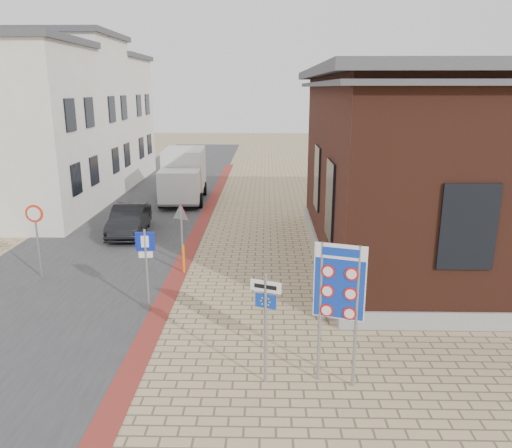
% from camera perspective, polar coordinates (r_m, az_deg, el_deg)
% --- Properties ---
extents(ground, '(120.00, 120.00, 0.00)m').
position_cam_1_polar(ground, '(12.62, -3.60, -13.78)').
color(ground, tan).
rests_on(ground, ground).
extents(road_strip, '(7.00, 60.00, 0.02)m').
position_cam_1_polar(road_strip, '(27.48, -12.54, 2.06)').
color(road_strip, '#38383A').
rests_on(road_strip, ground).
extents(curb_strip, '(0.60, 40.00, 0.02)m').
position_cam_1_polar(curb_strip, '(22.06, -6.68, -0.89)').
color(curb_strip, maroon).
rests_on(curb_strip, ground).
extents(brick_building, '(13.00, 13.00, 6.80)m').
position_cam_1_polar(brick_building, '(19.86, 25.06, 6.23)').
color(brick_building, gray).
rests_on(brick_building, ground).
extents(townhouse_near, '(7.40, 6.40, 8.30)m').
position_cam_1_polar(townhouse_near, '(26.00, -26.68, 9.38)').
color(townhouse_near, silver).
rests_on(townhouse_near, ground).
extents(townhouse_mid, '(7.40, 6.40, 9.10)m').
position_cam_1_polar(townhouse_mid, '(31.41, -21.72, 11.39)').
color(townhouse_mid, silver).
rests_on(townhouse_mid, ground).
extents(townhouse_far, '(7.40, 6.40, 8.30)m').
position_cam_1_polar(townhouse_far, '(37.04, -18.10, 11.53)').
color(townhouse_far, silver).
rests_on(townhouse_far, ground).
extents(bike_rack, '(0.08, 1.80, 0.60)m').
position_cam_1_polar(bike_rack, '(14.53, 7.70, -8.65)').
color(bike_rack, slate).
rests_on(bike_rack, ground).
extents(sedan, '(1.64, 3.95, 1.27)m').
position_cam_1_polar(sedan, '(22.14, -14.29, 0.45)').
color(sedan, black).
rests_on(sedan, ground).
extents(box_truck, '(2.54, 5.50, 2.82)m').
position_cam_1_polar(box_truck, '(28.10, -8.31, 5.56)').
color(box_truck, slate).
rests_on(box_truck, ground).
extents(border_sign, '(1.03, 0.37, 3.12)m').
position_cam_1_polar(border_sign, '(10.36, 9.52, -6.86)').
color(border_sign, gray).
rests_on(border_sign, ground).
extents(essen_sign, '(0.64, 0.28, 2.48)m').
position_cam_1_polar(essen_sign, '(10.50, 1.11, -10.00)').
color(essen_sign, gray).
rests_on(essen_sign, ground).
extents(parking_sign, '(0.53, 0.09, 2.40)m').
position_cam_1_polar(parking_sign, '(14.14, -12.47, -3.64)').
color(parking_sign, gray).
rests_on(parking_sign, ground).
extents(yield_sign, '(0.72, 0.38, 2.17)m').
position_cam_1_polar(yield_sign, '(17.83, -8.54, 0.53)').
color(yield_sign, gray).
rests_on(yield_sign, ground).
extents(speed_sign, '(0.59, 0.07, 2.49)m').
position_cam_1_polar(speed_sign, '(17.77, -23.81, -0.52)').
color(speed_sign, gray).
rests_on(speed_sign, ground).
extents(bollard, '(0.12, 0.12, 1.00)m').
position_cam_1_polar(bollard, '(17.18, -8.28, -3.99)').
color(bollard, orange).
rests_on(bollard, ground).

